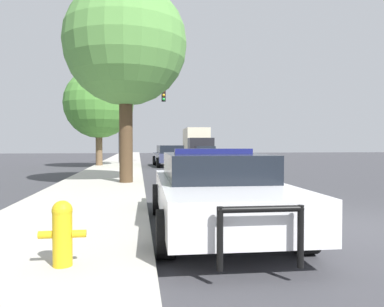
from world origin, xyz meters
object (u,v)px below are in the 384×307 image
(traffic_light, at_px, (137,110))
(box_truck, at_px, (197,142))
(car_background_midblock, at_px, (169,155))
(police_car, at_px, (215,189))
(fire_hydrant, at_px, (62,231))
(tree_sidewalk_near, at_px, (126,45))
(car_background_oncoming, at_px, (205,153))
(tree_sidewalk_mid, at_px, (99,104))

(traffic_light, height_order, box_truck, traffic_light)
(car_background_midblock, bearing_deg, box_truck, 70.84)
(police_car, distance_m, car_background_midblock, 18.43)
(fire_hydrant, distance_m, traffic_light, 23.45)
(car_background_midblock, bearing_deg, fire_hydrant, -100.39)
(fire_hydrant, bearing_deg, traffic_light, 88.01)
(box_truck, bearing_deg, police_car, 83.84)
(car_background_midblock, distance_m, box_truck, 13.19)
(police_car, bearing_deg, tree_sidewalk_near, -74.64)
(box_truck, distance_m, tree_sidewalk_near, 24.99)
(car_background_oncoming, height_order, tree_sidewalk_mid, tree_sidewalk_mid)
(tree_sidewalk_mid, xyz_separation_m, tree_sidewalk_near, (2.03, -10.83, 0.95))
(fire_hydrant, distance_m, car_background_oncoming, 27.71)
(traffic_light, height_order, tree_sidewalk_near, tree_sidewalk_near)
(car_background_oncoming, distance_m, tree_sidewalk_near, 19.30)
(car_background_midblock, height_order, car_background_oncoming, car_background_midblock)
(tree_sidewalk_mid, bearing_deg, police_car, -78.06)
(fire_hydrant, xyz_separation_m, tree_sidewalk_near, (0.42, 9.13, 4.46))
(traffic_light, xyz_separation_m, car_background_oncoming, (5.67, 3.77, -3.27))
(box_truck, height_order, tree_sidewalk_near, tree_sidewalk_near)
(fire_hydrant, xyz_separation_m, box_truck, (6.72, 33.09, 1.12))
(car_background_oncoming, bearing_deg, tree_sidewalk_near, 74.42)
(box_truck, bearing_deg, car_background_midblock, 75.33)
(fire_hydrant, bearing_deg, car_background_midblock, 81.93)
(car_background_oncoming, bearing_deg, tree_sidewalk_mid, 44.01)
(box_truck, height_order, tree_sidewalk_mid, tree_sidewalk_mid)
(car_background_oncoming, bearing_deg, fire_hydrant, 79.69)
(box_truck, distance_m, tree_sidewalk_mid, 15.72)
(car_background_midblock, bearing_deg, traffic_light, 125.64)
(fire_hydrant, distance_m, box_truck, 33.78)
(car_background_oncoming, xyz_separation_m, tree_sidewalk_mid, (-8.08, -6.98, 3.32))
(police_car, xyz_separation_m, tree_sidewalk_near, (-1.76, 7.05, 4.27))
(police_car, height_order, car_background_midblock, police_car)
(traffic_light, relative_size, box_truck, 0.69)
(box_truck, relative_size, tree_sidewalk_near, 1.14)
(traffic_light, bearing_deg, fire_hydrant, -91.99)
(tree_sidewalk_near, bearing_deg, fire_hydrant, -92.62)
(car_background_oncoming, bearing_deg, car_background_midblock, 64.26)
(police_car, xyz_separation_m, tree_sidewalk_mid, (-3.78, 17.89, 3.32))
(traffic_light, bearing_deg, car_background_midblock, -52.04)
(fire_hydrant, relative_size, box_truck, 0.09)
(fire_hydrant, height_order, car_background_oncoming, car_background_oncoming)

